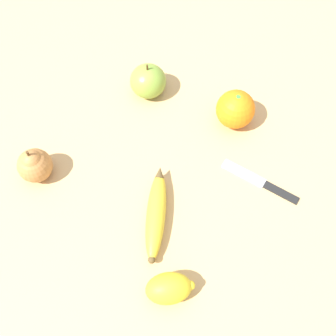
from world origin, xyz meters
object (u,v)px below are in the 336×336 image
object	(u,v)px
lemon	(169,288)
paring_knife	(263,183)
pear	(34,165)
banana	(156,213)
apple	(148,81)
orange	(235,109)

from	to	relation	value
lemon	paring_knife	world-z (taller)	lemon
pear	paring_knife	size ratio (longest dim) A/B	0.53
pear	paring_knife	world-z (taller)	pear
banana	pear	distance (m)	0.26
apple	lemon	bearing A→B (deg)	-122.90
orange	lemon	bearing A→B (deg)	-149.74
banana	apple	world-z (taller)	apple
banana	paring_knife	xyz separation A→B (m)	(0.21, -0.08, -0.01)
orange	apple	distance (m)	0.21
banana	apple	bearing A→B (deg)	8.25
apple	orange	bearing A→B (deg)	-62.53
banana	orange	xyz separation A→B (m)	(0.27, 0.07, 0.02)
banana	lemon	world-z (taller)	lemon
banana	apple	size ratio (longest dim) A/B	1.83
banana	lemon	size ratio (longest dim) A/B	1.64
apple	paring_knife	xyz separation A→B (m)	(0.03, -0.34, -0.03)
banana	paring_knife	bearing A→B (deg)	-67.16
pear	paring_knife	distance (m)	0.46
pear	apple	distance (m)	0.31
apple	lemon	world-z (taller)	apple
banana	lemon	distance (m)	0.14
banana	orange	size ratio (longest dim) A/B	1.89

